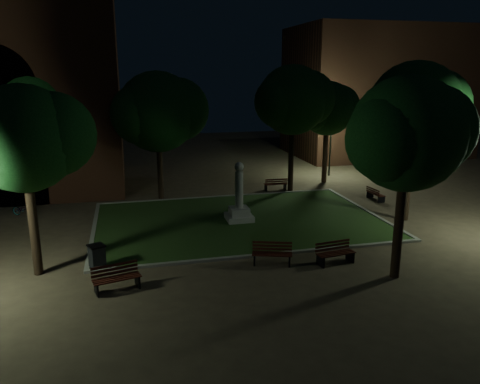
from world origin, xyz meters
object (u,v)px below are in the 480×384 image
at_px(bench_near_left, 272,254).
at_px(bicycle, 24,209).
at_px(bench_west_near, 116,278).
at_px(trash_bin, 97,257).
at_px(bench_far_side, 276,185).
at_px(bench_right_side, 375,194).
at_px(monument, 239,204).
at_px(bench_near_right, 335,253).

distance_m(bench_near_left, bicycle, 15.10).
relative_size(bench_west_near, trash_bin, 1.74).
xyz_separation_m(trash_bin, bicycle, (-4.37, 8.62, -0.13)).
height_order(bench_west_near, bench_far_side, bench_west_near).
bearing_deg(bench_west_near, bench_right_side, 15.58).
height_order(monument, bench_west_near, monument).
height_order(bench_near_left, bench_west_near, bench_west_near).
height_order(bench_near_left, bench_near_right, bench_near_left).
xyz_separation_m(bench_west_near, bicycle, (-5.16, 10.73, -0.04)).
bearing_deg(bench_near_right, monument, 103.70).
bearing_deg(bench_near_right, trash_bin, 162.09).
height_order(bench_near_right, bench_right_side, bench_near_right).
bearing_deg(bench_near_left, bench_far_side, 89.55).
bearing_deg(bench_near_left, trash_bin, -170.97).
distance_m(monument, bicycle, 12.16).
bearing_deg(monument, bench_near_left, -90.17).
relative_size(bench_near_right, bench_right_side, 1.17).
height_order(bench_west_near, bench_right_side, bench_west_near).
height_order(monument, bench_near_left, monument).
height_order(bench_near_right, bench_west_near, bench_west_near).
relative_size(bench_far_side, bicycle, 1.02).
distance_m(bench_near_left, bench_right_side, 12.43).
bearing_deg(bench_west_near, bench_near_right, -11.85).
relative_size(bench_west_near, bench_right_side, 1.24).
relative_size(bench_right_side, bench_far_side, 0.94).
relative_size(bench_west_near, bench_far_side, 1.17).
bearing_deg(bench_west_near, trash_bin, 96.07).
distance_m(monument, bench_near_left, 5.99).
xyz_separation_m(bench_right_side, bicycle, (-20.91, 1.64, 0.03)).
xyz_separation_m(monument, bench_near_right, (2.59, -6.53, -0.53)).
xyz_separation_m(monument, trash_bin, (-7.16, -4.81, -0.42)).
bearing_deg(monument, bench_west_near, -132.61).
bearing_deg(bicycle, trash_bin, -122.24).
bearing_deg(bench_near_right, bench_far_side, 75.43).
distance_m(bench_near_right, bicycle, 17.50).
xyz_separation_m(bench_near_left, bench_near_right, (2.61, -0.56, -0.00)).
xyz_separation_m(monument, bench_near_left, (-0.02, -5.97, -0.52)).
bearing_deg(bench_right_side, trash_bin, 109.23).
xyz_separation_m(bench_near_right, bicycle, (-14.12, 10.33, -0.02)).
height_order(bench_right_side, bench_far_side, bench_far_side).
bearing_deg(trash_bin, bench_near_left, -9.18).
distance_m(monument, bench_far_side, 7.34).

